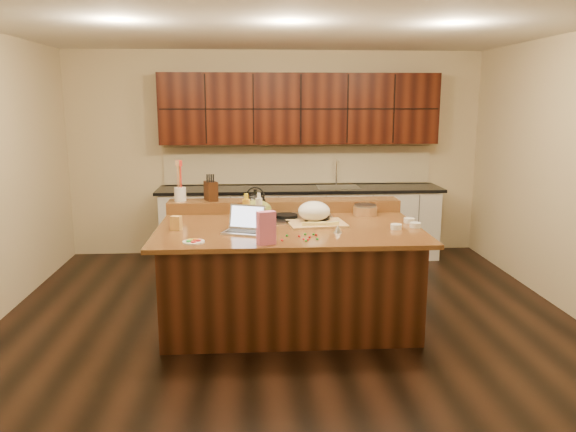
{
  "coord_description": "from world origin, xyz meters",
  "views": [
    {
      "loc": [
        -0.33,
        -5.06,
        2.06
      ],
      "look_at": [
        0.0,
        0.05,
        1.0
      ],
      "focal_mm": 35.0,
      "sensor_mm": 36.0,
      "label": 1
    }
  ],
  "objects": [
    {
      "name": "oil_bottle",
      "position": [
        -0.38,
        -0.1,
        1.06
      ],
      "size": [
        0.07,
        0.07,
        0.27
      ],
      "primitive_type": "cylinder",
      "rotation": [
        0.0,
        0.0,
        0.06
      ],
      "color": "gold",
      "rests_on": "island"
    },
    {
      "name": "gumdrop_4",
      "position": [
        0.09,
        -0.56,
        0.93
      ],
      "size": [
        0.02,
        0.02,
        0.02
      ],
      "primitive_type": "ellipsoid",
      "color": "red",
      "rests_on": "island"
    },
    {
      "name": "back_counter",
      "position": [
        0.3,
        2.23,
        0.98
      ],
      "size": [
        3.7,
        0.66,
        2.4
      ],
      "color": "silver",
      "rests_on": "ground"
    },
    {
      "name": "gumdrop_11",
      "position": [
        0.2,
        -0.56,
        0.93
      ],
      "size": [
        0.02,
        0.02,
        0.02
      ],
      "primitive_type": "ellipsoid",
      "color": "#198C26",
      "rests_on": "island"
    },
    {
      "name": "utensil_crock",
      "position": [
        -1.07,
        0.7,
        1.11
      ],
      "size": [
        0.14,
        0.14,
        0.14
      ],
      "primitive_type": "cylinder",
      "rotation": [
        0.0,
        0.0,
        -0.14
      ],
      "color": "white",
      "rests_on": "back_ledge"
    },
    {
      "name": "gumdrop_3",
      "position": [
        0.19,
        -0.4,
        0.93
      ],
      "size": [
        0.02,
        0.02,
        0.02
      ],
      "primitive_type": "ellipsoid",
      "color": "#198C26",
      "rests_on": "island"
    },
    {
      "name": "gumdrop_8",
      "position": [
        0.12,
        -0.58,
        0.93
      ],
      "size": [
        0.02,
        0.02,
        0.02
      ],
      "primitive_type": "ellipsoid",
      "color": "red",
      "rests_on": "island"
    },
    {
      "name": "gumdrop_12",
      "position": [
        -0.09,
        -0.59,
        0.93
      ],
      "size": [
        0.02,
        0.02,
        0.02
      ],
      "primitive_type": "ellipsoid",
      "color": "red",
      "rests_on": "island"
    },
    {
      "name": "gumdrop_5",
      "position": [
        0.12,
        -0.38,
        0.93
      ],
      "size": [
        0.02,
        0.02,
        0.02
      ],
      "primitive_type": "ellipsoid",
      "color": "#198C26",
      "rests_on": "island"
    },
    {
      "name": "kitchen_timer",
      "position": [
        0.41,
        -0.31,
        0.96
      ],
      "size": [
        0.09,
        0.09,
        0.07
      ],
      "primitive_type": "cone",
      "rotation": [
        0.0,
        0.0,
        -0.09
      ],
      "color": "silver",
      "rests_on": "island"
    },
    {
      "name": "green_bowl",
      "position": [
        -0.3,
        0.17,
        1.05
      ],
      "size": [
        0.39,
        0.39,
        0.17
      ],
      "primitive_type": "ellipsoid",
      "rotation": [
        0.0,
        0.0,
        0.37
      ],
      "color": "olive",
      "rests_on": "cooktop"
    },
    {
      "name": "kettle",
      "position": [
        -0.3,
        0.43,
        1.06
      ],
      "size": [
        0.24,
        0.24,
        0.19
      ],
      "primitive_type": "ellipsoid",
      "rotation": [
        0.0,
        0.0,
        -0.16
      ],
      "color": "black",
      "rests_on": "cooktop"
    },
    {
      "name": "cooktop",
      "position": [
        0.0,
        0.3,
        0.94
      ],
      "size": [
        0.92,
        0.52,
        0.05
      ],
      "color": "gray",
      "rests_on": "island"
    },
    {
      "name": "candy_plate",
      "position": [
        -0.81,
        -0.58,
        0.93
      ],
      "size": [
        0.22,
        0.22,
        0.01
      ],
      "primitive_type": "cylinder",
      "rotation": [
        0.0,
        0.0,
        -0.29
      ],
      "color": "white",
      "rests_on": "island"
    },
    {
      "name": "ramekin_c",
      "position": [
        1.15,
        0.05,
        0.94
      ],
      "size": [
        0.12,
        0.12,
        0.04
      ],
      "primitive_type": "cylinder",
      "rotation": [
        0.0,
        0.0,
        -0.26
      ],
      "color": "white",
      "rests_on": "island"
    },
    {
      "name": "ramekin_a",
      "position": [
        1.15,
        -0.15,
        0.94
      ],
      "size": [
        0.1,
        0.1,
        0.04
      ],
      "primitive_type": "cylinder",
      "rotation": [
        0.0,
        0.0,
        -0.0
      ],
      "color": "white",
      "rests_on": "island"
    },
    {
      "name": "package_box",
      "position": [
        -1.01,
        -0.11,
        0.98
      ],
      "size": [
        0.11,
        0.09,
        0.13
      ],
      "primitive_type": "cube",
      "rotation": [
        0.0,
        0.0,
        -0.32
      ],
      "color": "gold",
      "rests_on": "island"
    },
    {
      "name": "gumdrop_2",
      "position": [
        -0.23,
        -0.41,
        0.93
      ],
      "size": [
        0.02,
        0.02,
        0.02
      ],
      "primitive_type": "ellipsoid",
      "color": "red",
      "rests_on": "island"
    },
    {
      "name": "laptop",
      "position": [
        -0.4,
        -0.22,
        0.98
      ],
      "size": [
        0.4,
        0.36,
        0.23
      ],
      "rotation": [
        0.0,
        0.0,
        -0.35
      ],
      "color": "#B7B7BC",
      "rests_on": "island"
    },
    {
      "name": "wooden_tray",
      "position": [
        0.25,
        0.06,
        1.01
      ],
      "size": [
        0.56,
        0.45,
        0.21
      ],
      "rotation": [
        0.0,
        0.0,
        0.12
      ],
      "color": "tan",
      "rests_on": "island"
    },
    {
      "name": "gumdrop_7",
      "position": [
        -0.15,
        -0.56,
        0.93
      ],
      "size": [
        0.02,
        0.02,
        0.02
      ],
      "primitive_type": "ellipsoid",
      "color": "#198C26",
      "rests_on": "island"
    },
    {
      "name": "strainer_bowl",
      "position": [
        0.8,
        0.43,
        0.97
      ],
      "size": [
        0.3,
        0.3,
        0.09
      ],
      "primitive_type": "cylinder",
      "rotation": [
        0.0,
        0.0,
        -0.31
      ],
      "color": "#996B3F",
      "rests_on": "island"
    },
    {
      "name": "room",
      "position": [
        0.0,
        0.0,
        1.35
      ],
      "size": [
        5.52,
        5.02,
        2.72
      ],
      "color": "black",
      "rests_on": "ground"
    },
    {
      "name": "knife_block",
      "position": [
        -0.76,
        0.7,
        1.14
      ],
      "size": [
        0.16,
        0.19,
        0.2
      ],
      "primitive_type": "cube",
      "rotation": [
        0.0,
        0.0,
        0.41
      ],
      "color": "black",
      "rests_on": "back_ledge"
    },
    {
      "name": "back_ledge",
      "position": [
        0.0,
        0.7,
        0.98
      ],
      "size": [
        2.4,
        0.3,
        0.12
      ],
      "primitive_type": "cube",
      "color": "black",
      "rests_on": "island"
    },
    {
      "name": "ramekin_b",
      "position": [
        0.96,
        -0.21,
        0.94
      ],
      "size": [
        0.13,
        0.13,
        0.04
      ],
      "primitive_type": "cylinder",
      "rotation": [
        0.0,
        0.0,
        0.36
      ],
      "color": "white",
      "rests_on": "island"
    },
    {
      "name": "gumdrop_14",
      "position": [
        0.21,
        -0.42,
        0.93
      ],
      "size": [
        0.02,
        0.02,
        0.02
      ],
      "primitive_type": "ellipsoid",
      "color": "red",
      "rests_on": "island"
    },
    {
      "name": "island",
      "position": [
        0.0,
        0.0,
        0.46
      ],
      "size": [
        2.4,
        1.6,
        0.92
      ],
      "color": "black",
      "rests_on": "ground"
    },
    {
      "name": "pink_bag",
      "position": [
        -0.22,
        -0.67,
        1.05
      ],
      "size": [
        0.16,
        0.12,
        0.27
      ],
      "primitive_type": "cube",
      "rotation": [
        0.0,
        0.0,
        0.35
      ],
      "color": "pink",
      "rests_on": "island"
    },
    {
      "name": "gumdrop_6",
      "position": [
        0.06,
        -0.45,
        0.93
      ],
      "size": [
        0.02,
        0.02,
        0.02
      ],
      "primitive_type": "ellipsoid",
      "color": "red",
      "rests_on": "island"
    },
    {
      "name": "gumdrop_10",
      "position": [
        -0.22,
        -0.61,
        0.93
      ],
      "size": [
        0.02,
        0.02,
        0.02
      ],
      "primitive_type": "ellipsoid",
      "color": "red",
      "rests_on": "island"
    },
    {
      "name": "vinegar_bottle",
      "position": [
        -0.27,
        0.06,
        1.04
      ],
      "size": [
        0.08,
        0.08,
        0.25
      ],
      "primitive_type": "cylinder",
      "rotation": [
        0.0,
        0.0,
        -0.21
      ],
      "color": "silver",
      "rests_on": "island"
    },
    {
      "name": "gumdrop_0",
      "position": [
        0.15,
        -0.5,
        0.93
      ],
      "size": [
        0.02,
        0.02,
        0.02
      ],
      "primitive_type": "ellipsoid",
      "color": "red",
      "rests_on": "island"
    },
    {
      "name": "gumdrop_13",
      "position": [
        0.1,
        -0.61,
        0.93
      ],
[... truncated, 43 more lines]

